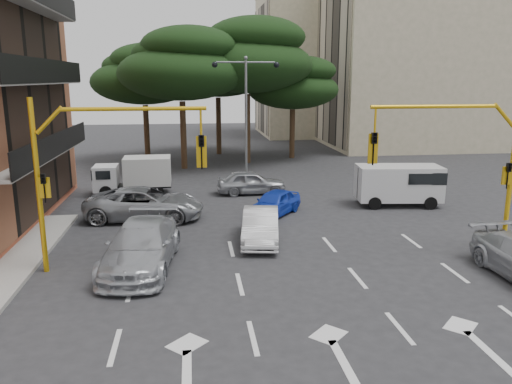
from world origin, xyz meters
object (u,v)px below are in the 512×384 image
(street_lamp_center, at_px, (246,98))
(car_white_hatch, at_px, (261,226))
(signal_mast_left, at_px, (91,161))
(car_silver_wagon, at_px, (141,246))
(car_blue_compact, at_px, (274,203))
(car_silver_cross_b, at_px, (251,182))
(signal_mast_right, at_px, (469,153))
(van_white, at_px, (398,185))
(car_silver_cross_a, at_px, (145,204))
(box_truck_a, at_px, (134,176))

(street_lamp_center, bearing_deg, car_white_hatch, -93.49)
(signal_mast_left, relative_size, car_silver_wagon, 1.08)
(car_blue_compact, relative_size, car_silver_cross_b, 0.91)
(signal_mast_right, distance_m, signal_mast_left, 13.61)
(van_white, bearing_deg, signal_mast_left, -55.90)
(car_blue_compact, bearing_deg, car_silver_cross_b, 134.07)
(car_silver_wagon, relative_size, car_silver_cross_a, 1.00)
(car_silver_wagon, bearing_deg, car_white_hatch, 32.98)
(car_white_hatch, bearing_deg, car_silver_cross_a, 150.14)
(signal_mast_left, height_order, car_white_hatch, signal_mast_left)
(car_silver_wagon, height_order, car_silver_cross_b, car_silver_wagon)
(signal_mast_left, xyz_separation_m, car_silver_cross_a, (1.09, 6.28, -3.12))
(signal_mast_right, bearing_deg, car_white_hatch, 163.20)
(car_silver_cross_b, bearing_deg, car_silver_cross_a, 129.35)
(car_silver_cross_a, relative_size, car_silver_cross_b, 1.39)
(signal_mast_right, bearing_deg, car_blue_compact, 135.13)
(car_blue_compact, height_order, box_truck_a, box_truck_a)
(car_blue_compact, distance_m, car_silver_wagon, 8.58)
(van_white, xyz_separation_m, box_truck_a, (-14.15, 4.43, 0.01))
(signal_mast_left, height_order, car_silver_wagon, signal_mast_left)
(van_white, bearing_deg, signal_mast_right, 2.40)
(car_white_hatch, bearing_deg, car_silver_wagon, -144.46)
(car_silver_cross_a, distance_m, box_truck_a, 5.62)
(car_silver_cross_a, xyz_separation_m, box_truck_a, (-1.09, 5.51, 0.32))
(car_silver_wagon, bearing_deg, signal_mast_left, -175.12)
(signal_mast_right, distance_m, car_silver_wagon, 12.49)
(box_truck_a, bearing_deg, car_silver_cross_b, -97.96)
(street_lamp_center, relative_size, car_white_hatch, 1.90)
(car_white_hatch, distance_m, car_silver_wagon, 5.14)
(street_lamp_center, relative_size, box_truck_a, 1.76)
(signal_mast_right, xyz_separation_m, car_silver_wagon, (-12.11, -0.04, -3.08))
(box_truck_a, bearing_deg, street_lamp_center, -73.31)
(car_silver_cross_a, height_order, van_white, van_white)
(car_silver_cross_b, distance_m, van_white, 8.26)
(street_lamp_center, xyz_separation_m, car_blue_compact, (0.53, -7.76, -4.81))
(signal_mast_right, height_order, car_blue_compact, signal_mast_right)
(signal_mast_right, xyz_separation_m, car_silver_cross_a, (-12.52, 6.28, -3.12))
(signal_mast_left, bearing_deg, car_blue_compact, 40.42)
(signal_mast_left, relative_size, street_lamp_center, 0.77)
(signal_mast_left, height_order, van_white, signal_mast_left)
(street_lamp_center, height_order, car_blue_compact, street_lamp_center)
(signal_mast_right, distance_m, car_blue_compact, 9.44)
(signal_mast_left, bearing_deg, car_silver_cross_a, 80.20)
(car_silver_cross_b, height_order, box_truck_a, box_truck_a)
(signal_mast_left, bearing_deg, street_lamp_center, 64.09)
(car_white_hatch, height_order, car_silver_cross_a, car_silver_cross_a)
(car_white_hatch, distance_m, car_silver_cross_a, 6.41)
(car_blue_compact, xyz_separation_m, car_silver_cross_a, (-6.25, 0.04, 0.15))
(car_silver_wagon, bearing_deg, car_silver_cross_a, 100.05)
(street_lamp_center, xyz_separation_m, car_silver_cross_b, (-0.05, -3.00, -4.75))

